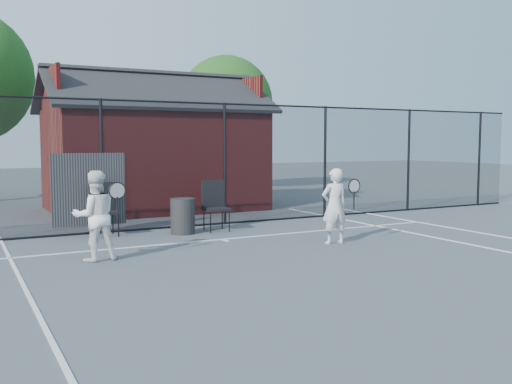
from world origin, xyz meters
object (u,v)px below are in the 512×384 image
chair_left (105,210)px  waste_bin (183,216)px  chair_right (216,207)px  player_front (335,206)px  clubhouse (154,156)px  player_back (95,216)px

chair_left → waste_bin: 1.68m
chair_right → player_front: bearing=-57.2°
waste_bin → clubhouse: bearing=79.0°
chair_left → chair_right: (2.42, -0.50, -0.00)m
clubhouse → chair_right: bearing=-91.6°
player_front → waste_bin: size_ratio=1.92×
player_back → chair_right: bearing=32.2°
clubhouse → player_back: size_ratio=4.18×
player_front → chair_left: player_front is taller
player_back → waste_bin: size_ratio=1.96×
clubhouse → chair_left: bearing=-120.1°
player_front → chair_right: player_front is taller
clubhouse → player_front: (1.30, -7.48, -0.84)m
chair_left → chair_right: bearing=-13.0°
chair_left → chair_right: size_ratio=1.00×
player_back → waste_bin: player_back is taller
chair_right → waste_bin: (-0.82, 0.00, -0.17)m
clubhouse → chair_left: clubhouse is taller
player_front → player_back: size_ratio=0.98×
player_front → chair_left: 4.94m
player_front → player_back: bearing=172.8°
player_front → player_back: 4.65m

